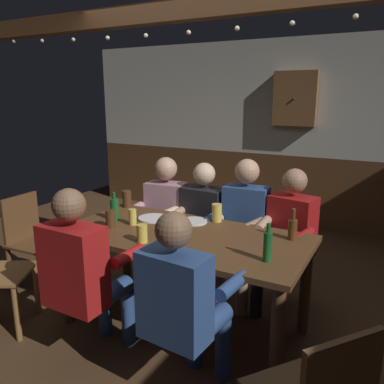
% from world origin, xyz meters
% --- Properties ---
extents(ground_plane, '(7.64, 7.64, 0.00)m').
position_xyz_m(ground_plane, '(0.00, 0.00, 0.00)').
color(ground_plane, '#4C331E').
extents(back_wall_upper, '(6.36, 0.12, 1.53)m').
position_xyz_m(back_wall_upper, '(0.00, 2.82, 1.74)').
color(back_wall_upper, beige).
extents(back_wall_wainscot, '(6.36, 0.12, 0.98)m').
position_xyz_m(back_wall_wainscot, '(0.00, 2.82, 0.49)').
color(back_wall_wainscot, brown).
rests_on(back_wall_wainscot, ground_plane).
extents(ceiling_beam, '(5.73, 0.14, 0.16)m').
position_xyz_m(ceiling_beam, '(0.00, 0.35, 2.43)').
color(ceiling_beam, brown).
extents(dining_table, '(1.85, 0.91, 0.77)m').
position_xyz_m(dining_table, '(0.00, -0.15, 0.67)').
color(dining_table, brown).
rests_on(dining_table, ground_plane).
extents(person_0, '(0.55, 0.56, 1.20)m').
position_xyz_m(person_0, '(-0.61, 0.53, 0.67)').
color(person_0, '#B78493').
rests_on(person_0, ground_plane).
extents(person_1, '(0.57, 0.55, 1.18)m').
position_xyz_m(person_1, '(-0.21, 0.54, 0.66)').
color(person_1, black).
rests_on(person_1, ground_plane).
extents(person_2, '(0.54, 0.55, 1.25)m').
position_xyz_m(person_2, '(0.21, 0.52, 0.68)').
color(person_2, '#2D4C84').
rests_on(person_2, ground_plane).
extents(person_3, '(0.55, 0.59, 1.20)m').
position_xyz_m(person_3, '(0.61, 0.53, 0.66)').
color(person_3, '#AD1919').
rests_on(person_3, ground_plane).
extents(person_4, '(0.56, 0.54, 1.24)m').
position_xyz_m(person_4, '(-0.37, -0.83, 0.68)').
color(person_4, '#AD1919').
rests_on(person_4, ground_plane).
extents(person_5, '(0.55, 0.55, 1.20)m').
position_xyz_m(person_5, '(0.38, -0.82, 0.66)').
color(person_5, '#2D4C84').
rests_on(person_5, ground_plane).
extents(chair_empty_near_right, '(0.46, 0.46, 0.88)m').
position_xyz_m(chair_empty_near_right, '(-1.59, -0.23, 0.48)').
color(chair_empty_near_right, brown).
rests_on(chair_empty_near_right, ground_plane).
extents(table_candle, '(0.04, 0.04, 0.08)m').
position_xyz_m(table_candle, '(0.09, -0.51, 0.81)').
color(table_candle, '#F9E08C').
rests_on(table_candle, dining_table).
extents(plate_0, '(0.25, 0.25, 0.01)m').
position_xyz_m(plate_0, '(-0.40, 0.04, 0.78)').
color(plate_0, white).
rests_on(plate_0, dining_table).
extents(plate_1, '(0.22, 0.22, 0.01)m').
position_xyz_m(plate_1, '(-0.06, 0.13, 0.78)').
color(plate_1, white).
rests_on(plate_1, dining_table).
extents(bottle_0, '(0.07, 0.07, 0.24)m').
position_xyz_m(bottle_0, '(-0.67, -0.13, 0.87)').
color(bottle_0, '#195923').
rests_on(bottle_0, dining_table).
extents(bottle_1, '(0.06, 0.06, 0.25)m').
position_xyz_m(bottle_1, '(0.70, -0.34, 0.88)').
color(bottle_1, '#195923').
rests_on(bottle_1, dining_table).
extents(bottle_2, '(0.06, 0.06, 0.23)m').
position_xyz_m(bottle_2, '(0.75, 0.11, 0.86)').
color(bottle_2, '#593314').
rests_on(bottle_2, dining_table).
extents(pint_glass_0, '(0.08, 0.08, 0.14)m').
position_xyz_m(pint_glass_0, '(-0.58, -0.29, 0.84)').
color(pint_glass_0, '#4C2D19').
rests_on(pint_glass_0, dining_table).
extents(pint_glass_1, '(0.08, 0.08, 0.15)m').
position_xyz_m(pint_glass_1, '(0.09, 0.24, 0.85)').
color(pint_glass_1, '#E5C64C').
rests_on(pint_glass_1, dining_table).
extents(pint_glass_2, '(0.08, 0.08, 0.13)m').
position_xyz_m(pint_glass_2, '(-0.17, -0.44, 0.84)').
color(pint_glass_2, '#E5C64C').
rests_on(pint_glass_2, dining_table).
extents(pint_glass_3, '(0.08, 0.08, 0.12)m').
position_xyz_m(pint_glass_3, '(-0.03, -0.12, 0.84)').
color(pint_glass_3, '#4C2D19').
rests_on(pint_glass_3, dining_table).
extents(pint_glass_4, '(0.08, 0.08, 0.15)m').
position_xyz_m(pint_glass_4, '(-0.82, 0.24, 0.85)').
color(pint_glass_4, '#4C2D19').
rests_on(pint_glass_4, dining_table).
extents(pint_glass_5, '(0.06, 0.06, 0.13)m').
position_xyz_m(pint_glass_5, '(-0.46, -0.16, 0.84)').
color(pint_glass_5, '#E5C64C').
rests_on(pint_glass_5, dining_table).
extents(wall_dart_cabinet, '(0.56, 0.15, 0.70)m').
position_xyz_m(wall_dart_cabinet, '(0.06, 2.69, 1.74)').
color(wall_dart_cabinet, brown).
extents(string_lights, '(4.49, 0.04, 0.09)m').
position_xyz_m(string_lights, '(0.00, 0.30, 2.28)').
color(string_lights, '#F9EAB2').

